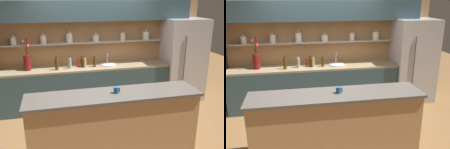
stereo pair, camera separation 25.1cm
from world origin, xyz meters
The scene contains 14 objects.
ground_plane centered at (0.00, 0.00, 0.00)m, with size 12.00×12.00×0.00m, color brown.
back_wall_unit centered at (0.00, 1.53, 1.55)m, with size 5.20×0.44×2.60m.
back_counter_unit centered at (-0.16, 1.24, 0.46)m, with size 3.63×0.62×0.92m.
island_counter centered at (0.00, -0.66, 0.51)m, with size 2.58×0.61×1.02m.
refrigerator centered at (2.14, 1.20, 0.95)m, with size 0.93×0.73×1.90m.
flower_vase centered at (-1.36, 1.24, 1.12)m, with size 0.14×0.17×0.67m.
sink_fixture centered at (0.34, 1.25, 0.94)m, with size 0.34×0.34×0.25m.
bottle_spirit_0 centered at (-0.78, 1.13, 1.04)m, with size 0.07×0.07×0.29m.
bottle_spirit_1 centered at (-0.18, 1.18, 1.03)m, with size 0.06×0.06×0.26m.
bottle_sauce_2 centered at (-0.32, 1.25, 0.99)m, with size 0.05×0.05×0.18m.
bottle_spirit_3 centered at (-0.50, 1.20, 1.03)m, with size 0.07×0.07×0.27m.
bottle_spirit_4 centered at (-0.23, 1.24, 1.02)m, with size 0.07×0.07×0.24m.
bottle_spirit_5 centered at (0.03, 1.19, 1.01)m, with size 0.06×0.06×0.23m.
coffee_mug centered at (0.04, -0.65, 1.07)m, with size 0.10×0.08×0.09m.
Camera 1 is at (-0.82, -3.96, 2.40)m, focal length 40.00 mm.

